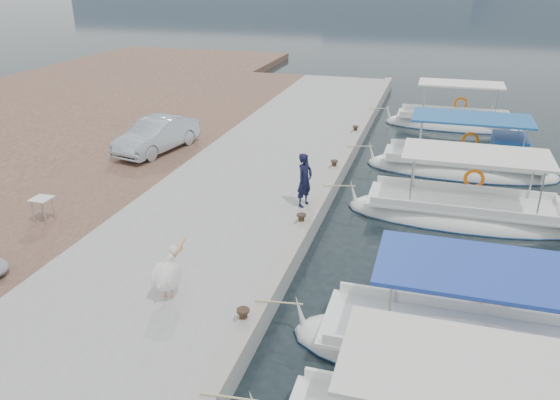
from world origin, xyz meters
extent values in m
plane|color=black|center=(0.00, 0.00, 0.00)|extent=(400.00, 400.00, 0.00)
cube|color=gray|center=(-3.00, 5.00, 0.25)|extent=(6.00, 40.00, 0.50)
cube|color=gray|center=(-0.22, 5.00, 0.56)|extent=(0.44, 40.00, 0.12)
cube|color=brown|center=(-8.00, 5.00, 0.25)|extent=(4.00, 40.00, 0.50)
cube|color=silver|center=(4.14, -5.84, 2.19)|extent=(4.05, 2.10, 0.08)
torus|color=orange|center=(4.27, -4.75, 1.00)|extent=(0.68, 0.12, 0.68)
ellipsoid|color=white|center=(4.36, -2.85, 0.05)|extent=(7.52, 2.40, 1.30)
ellipsoid|color=#164898|center=(4.36, -2.85, 0.03)|extent=(7.55, 2.44, 0.22)
cube|color=white|center=(4.36, -2.85, 0.55)|extent=(6.16, 2.06, 0.08)
cube|color=#213FA8|center=(4.55, -2.85, 2.19)|extent=(4.51, 2.20, 0.08)
cylinder|color=silver|center=(2.67, -3.75, 1.35)|extent=(0.05, 0.05, 1.60)
torus|color=orange|center=(4.66, -1.71, 1.00)|extent=(0.68, 0.12, 0.68)
ellipsoid|color=white|center=(4.24, 4.35, 0.05)|extent=(7.29, 2.35, 1.30)
ellipsoid|color=#164898|center=(4.24, 4.35, 0.03)|extent=(7.33, 2.40, 0.22)
cube|color=white|center=(4.24, 4.35, 0.55)|extent=(5.98, 2.02, 0.08)
cube|color=silver|center=(4.43, 4.35, 2.19)|extent=(4.37, 2.16, 0.08)
cylinder|color=silver|center=(2.60, 3.47, 1.35)|extent=(0.05, 0.05, 1.60)
torus|color=orange|center=(4.54, 5.47, 1.00)|extent=(0.68, 0.12, 0.68)
ellipsoid|color=white|center=(4.25, 8.91, 0.05)|extent=(7.30, 2.38, 1.30)
ellipsoid|color=#164898|center=(4.25, 8.91, 0.03)|extent=(7.33, 2.42, 0.22)
cube|color=white|center=(4.25, 8.91, 0.55)|extent=(5.98, 2.04, 0.08)
cube|color=#1F5A9E|center=(4.43, 8.91, 2.19)|extent=(4.38, 2.19, 0.08)
cylinder|color=silver|center=(2.61, 8.02, 1.35)|extent=(0.05, 0.05, 1.60)
torus|color=orange|center=(4.55, 10.04, 1.00)|extent=(0.68, 0.12, 0.68)
cube|color=#164898|center=(5.89, 8.91, 1.10)|extent=(1.20, 1.66, 1.00)
ellipsoid|color=white|center=(3.95, 15.67, 0.05)|extent=(6.71, 2.08, 1.30)
ellipsoid|color=#164898|center=(3.95, 15.67, 0.03)|extent=(6.74, 2.13, 0.22)
cube|color=white|center=(3.95, 15.67, 0.55)|extent=(5.50, 1.79, 0.08)
cube|color=white|center=(4.12, 15.67, 2.19)|extent=(4.03, 1.92, 0.08)
cylinder|color=silver|center=(2.44, 14.89, 1.35)|extent=(0.05, 0.05, 1.60)
torus|color=orange|center=(4.25, 16.66, 1.00)|extent=(0.68, 0.12, 0.68)
cylinder|color=black|center=(-0.35, -3.50, 0.65)|extent=(0.18, 0.18, 0.30)
cylinder|color=black|center=(-0.35, -3.50, 0.80)|extent=(0.28, 0.28, 0.05)
cylinder|color=black|center=(-0.35, 1.50, 0.65)|extent=(0.18, 0.18, 0.30)
cylinder|color=black|center=(-0.35, 1.50, 0.80)|extent=(0.28, 0.28, 0.05)
cylinder|color=black|center=(-0.35, 6.50, 0.65)|extent=(0.18, 0.18, 0.30)
cylinder|color=black|center=(-0.35, 6.50, 0.80)|extent=(0.28, 0.28, 0.05)
cylinder|color=black|center=(-0.35, 11.50, 0.65)|extent=(0.18, 0.18, 0.30)
cylinder|color=black|center=(-0.35, 11.50, 0.80)|extent=(0.28, 0.28, 0.05)
cylinder|color=tan|center=(-2.40, -3.07, 0.67)|extent=(0.05, 0.05, 0.34)
cylinder|color=tan|center=(-2.23, -3.06, 0.67)|extent=(0.05, 0.05, 0.34)
ellipsoid|color=silver|center=(-2.31, -3.06, 1.05)|extent=(0.51, 0.82, 0.64)
cylinder|color=silver|center=(-2.32, -2.77, 1.32)|extent=(0.14, 0.30, 0.34)
sphere|color=silver|center=(-2.32, -2.67, 1.52)|extent=(0.21, 0.21, 0.21)
cone|color=#EAA566|center=(-2.33, -2.35, 1.42)|extent=(0.12, 0.62, 0.25)
imported|color=black|center=(-0.60, 2.88, 1.36)|extent=(0.62, 0.73, 1.72)
imported|color=#AAB6C2|center=(-7.71, 6.61, 1.17)|extent=(2.19, 4.28, 1.35)
cylinder|color=silver|center=(-7.94, -0.59, 0.85)|extent=(0.06, 0.06, 0.70)
cylinder|color=silver|center=(-7.54, -0.59, 0.85)|extent=(0.06, 0.06, 0.70)
cylinder|color=silver|center=(-7.94, -0.19, 0.85)|extent=(0.06, 0.06, 0.70)
cylinder|color=silver|center=(-7.54, -0.19, 0.85)|extent=(0.06, 0.06, 0.70)
cube|color=white|center=(-7.74, -0.39, 1.21)|extent=(0.55, 0.55, 0.03)
camera|label=1|loc=(3.10, -12.53, 7.46)|focal=35.00mm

